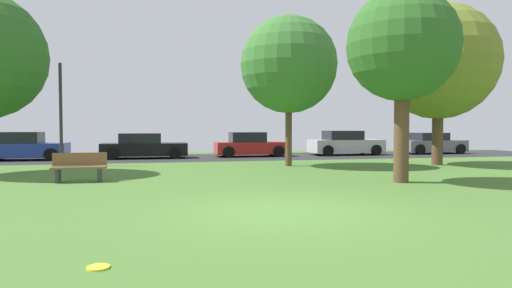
# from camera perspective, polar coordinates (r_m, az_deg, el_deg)

# --- Properties ---
(ground_plane) EXTENTS (44.00, 44.00, 0.00)m
(ground_plane) POSITION_cam_1_polar(r_m,az_deg,el_deg) (8.93, 2.92, -8.73)
(ground_plane) COLOR #47702D
(road_strip) EXTENTS (44.00, 6.40, 0.01)m
(road_strip) POSITION_cam_1_polar(r_m,az_deg,el_deg) (24.61, -7.28, -1.74)
(road_strip) COLOR #28282B
(road_strip) RESTS_ON ground_plane
(birch_tree_lone) EXTENTS (4.20, 4.20, 6.50)m
(birch_tree_lone) POSITION_cam_1_polar(r_m,az_deg,el_deg) (19.27, 4.30, 10.24)
(birch_tree_lone) COLOR brown
(birch_tree_lone) RESTS_ON ground_plane
(oak_tree_left) EXTENTS (5.10, 5.10, 7.15)m
(oak_tree_left) POSITION_cam_1_polar(r_m,az_deg,el_deg) (21.32, 22.73, 9.84)
(oak_tree_left) COLOR brown
(oak_tree_left) RESTS_ON ground_plane
(maple_tree_near) EXTENTS (3.39, 3.39, 5.88)m
(maple_tree_near) POSITION_cam_1_polar(r_m,az_deg,el_deg) (14.29, 18.58, 11.94)
(maple_tree_near) COLOR brown
(maple_tree_near) RESTS_ON ground_plane
(frisbee_disc) EXTENTS (0.27, 0.27, 0.03)m
(frisbee_disc) POSITION_cam_1_polar(r_m,az_deg,el_deg) (5.76, -19.89, -14.90)
(frisbee_disc) COLOR yellow
(frisbee_disc) RESTS_ON ground_plane
(parked_car_blue) EXTENTS (4.05, 2.07, 1.45)m
(parked_car_blue) POSITION_cam_1_polar(r_m,az_deg,el_deg) (25.38, -27.98, -0.38)
(parked_car_blue) COLOR #233893
(parked_car_blue) RESTS_ON ground_plane
(parked_car_black) EXTENTS (4.52, 2.06, 1.36)m
(parked_car_black) POSITION_cam_1_polar(r_m,az_deg,el_deg) (24.50, -14.45, -0.35)
(parked_car_black) COLOR black
(parked_car_black) RESTS_ON ground_plane
(parked_car_red) EXTENTS (4.10, 1.94, 1.40)m
(parked_car_red) POSITION_cam_1_polar(r_m,az_deg,el_deg) (25.23, -0.80, -0.18)
(parked_car_red) COLOR #B21E1E
(parked_car_red) RESTS_ON ground_plane
(parked_car_silver) EXTENTS (4.38, 2.04, 1.48)m
(parked_car_silver) POSITION_cam_1_polar(r_m,az_deg,el_deg) (27.14, 11.56, 0.02)
(parked_car_silver) COLOR #B7B7BC
(parked_car_silver) RESTS_ON ground_plane
(parked_car_grey) EXTENTS (4.08, 2.10, 1.33)m
(parked_car_grey) POSITION_cam_1_polar(r_m,az_deg,el_deg) (30.18, 21.82, 0.02)
(parked_car_grey) COLOR slate
(parked_car_grey) RESTS_ON ground_plane
(park_bench) EXTENTS (1.60, 0.45, 0.90)m
(park_bench) POSITION_cam_1_polar(r_m,az_deg,el_deg) (14.55, -22.05, -2.80)
(park_bench) COLOR brown
(park_bench) RESTS_ON ground_plane
(street_lamp_post) EXTENTS (0.14, 0.14, 4.50)m
(street_lamp_post) POSITION_cam_1_polar(r_m,az_deg,el_deg) (21.04, -24.11, 3.54)
(street_lamp_post) COLOR #2D2D33
(street_lamp_post) RESTS_ON ground_plane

